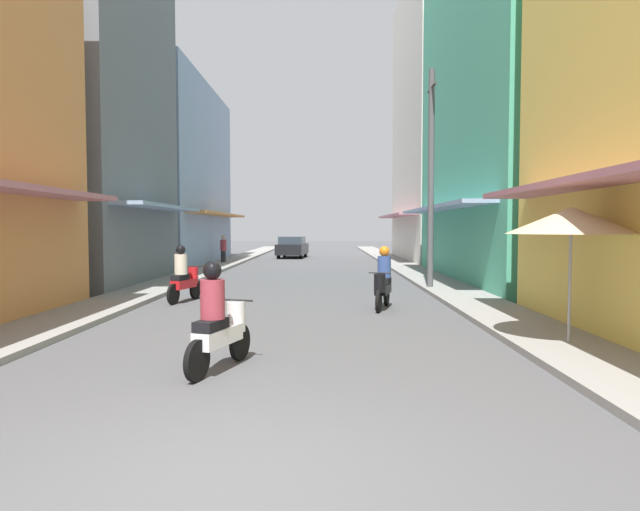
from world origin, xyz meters
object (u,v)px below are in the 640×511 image
(motorbike_red, at_px, (184,276))
(motorbike_black, at_px, (383,281))
(motorbike_blue, at_px, (293,248))
(parked_car, at_px, (292,247))
(motorbike_white, at_px, (219,322))
(vendor_umbrella, at_px, (571,221))
(utility_pole, at_px, (431,178))
(pedestrian_crossing, at_px, (223,250))

(motorbike_red, relative_size, motorbike_black, 1.00)
(motorbike_blue, height_order, parked_car, parked_car)
(motorbike_white, xyz_separation_m, vendor_umbrella, (5.63, 1.50, 1.46))
(motorbike_white, bearing_deg, utility_pole, 64.32)
(motorbike_black, distance_m, vendor_umbrella, 5.51)
(motorbike_red, xyz_separation_m, motorbike_white, (2.39, -7.34, 0.00))
(motorbike_red, xyz_separation_m, motorbike_black, (5.36, -1.25, 0.00))
(parked_car, bearing_deg, pedestrian_crossing, -117.19)
(motorbike_white, height_order, utility_pole, utility_pole)
(parked_car, bearing_deg, motorbike_blue, 93.03)
(motorbike_black, distance_m, motorbike_white, 6.77)
(motorbike_white, relative_size, utility_pole, 0.24)
(motorbike_blue, distance_m, pedestrian_crossing, 12.67)
(parked_car, distance_m, vendor_umbrella, 29.24)
(motorbike_white, relative_size, parked_car, 0.41)
(utility_pole, bearing_deg, motorbike_black, -115.29)
(vendor_umbrella, bearing_deg, pedestrian_crossing, 114.50)
(pedestrian_crossing, bearing_deg, vendor_umbrella, -65.50)
(motorbike_black, height_order, pedestrian_crossing, pedestrian_crossing)
(motorbike_blue, xyz_separation_m, parked_car, (0.29, -5.50, 0.24))
(motorbike_black, relative_size, motorbike_blue, 0.98)
(motorbike_blue, bearing_deg, vendor_umbrella, -78.81)
(motorbike_black, xyz_separation_m, pedestrian_crossing, (-7.24, 17.14, 0.11))
(motorbike_black, xyz_separation_m, utility_pole, (1.96, 4.14, 2.95))
(motorbike_white, bearing_deg, vendor_umbrella, 14.91)
(pedestrian_crossing, relative_size, utility_pole, 0.23)
(pedestrian_crossing, height_order, vendor_umbrella, vendor_umbrella)
(motorbike_red, xyz_separation_m, pedestrian_crossing, (-1.88, 15.88, 0.11))
(motorbike_red, distance_m, vendor_umbrella, 10.03)
(utility_pole, bearing_deg, pedestrian_crossing, 125.29)
(motorbike_red, xyz_separation_m, motorbike_blue, (1.30, 28.14, -0.20))
(motorbike_blue, bearing_deg, motorbike_black, -82.14)
(parked_car, height_order, utility_pole, utility_pole)
(vendor_umbrella, bearing_deg, motorbike_red, 143.92)
(motorbike_white, relative_size, pedestrian_crossing, 1.07)
(motorbike_blue, relative_size, utility_pole, 0.25)
(motorbike_red, xyz_separation_m, parked_car, (1.59, 22.64, 0.04))
(vendor_umbrella, distance_m, utility_pole, 8.89)
(motorbike_blue, distance_m, motorbike_white, 35.50)
(motorbike_black, relative_size, parked_car, 0.42)
(motorbike_red, bearing_deg, pedestrian_crossing, 96.75)
(motorbike_black, relative_size, pedestrian_crossing, 1.08)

